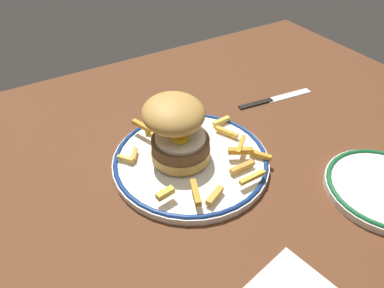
# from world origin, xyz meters

# --- Properties ---
(ground_plane) EXTENTS (1.33, 0.84, 0.04)m
(ground_plane) POSITION_xyz_m (0.00, 0.00, -0.02)
(ground_plane) COLOR #5A321C
(dinner_plate) EXTENTS (0.27, 0.27, 0.02)m
(dinner_plate) POSITION_xyz_m (0.06, -0.00, 0.01)
(dinner_plate) COLOR white
(dinner_plate) RESTS_ON ground_plane
(burger) EXTENTS (0.11, 0.12, 0.11)m
(burger) POSITION_xyz_m (0.04, 0.02, 0.07)
(burger) COLOR #C09244
(burger) RESTS_ON dinner_plate
(fries_pile) EXTENTS (0.23, 0.24, 0.02)m
(fries_pile) POSITION_xyz_m (0.07, -0.01, 0.02)
(fries_pile) COLOR gold
(fries_pile) RESTS_ON dinner_plate
(side_plate) EXTENTS (0.18, 0.18, 0.02)m
(side_plate) POSITION_xyz_m (0.28, -0.21, 0.01)
(side_plate) COLOR white
(side_plate) RESTS_ON ground_plane
(knife) EXTENTS (0.18, 0.04, 0.01)m
(knife) POSITION_xyz_m (0.31, 0.08, 0.00)
(knife) COLOR black
(knife) RESTS_ON ground_plane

